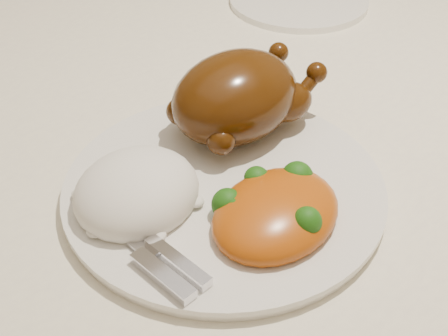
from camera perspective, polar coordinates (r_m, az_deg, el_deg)
dining_table at (r=0.85m, az=-3.80°, el=2.16°), size 1.60×0.90×0.76m
tablecloth at (r=0.81m, az=-4.02°, el=6.31°), size 1.73×1.03×0.18m
dinner_plate at (r=0.61m, az=-0.00°, el=-1.95°), size 0.39×0.39×0.01m
side_plate at (r=1.00m, az=6.85°, el=14.97°), size 0.27×0.27×0.01m
roast_chicken at (r=0.65m, az=1.34°, el=6.61°), size 0.18×0.11×0.09m
rice_mound at (r=0.58m, az=-7.97°, el=-2.23°), size 0.15×0.14×0.06m
mac_and_cheese at (r=0.57m, az=4.91°, el=-3.71°), size 0.15×0.13×0.05m
cutlery at (r=0.54m, az=-6.45°, el=-7.72°), size 0.04×0.17×0.01m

